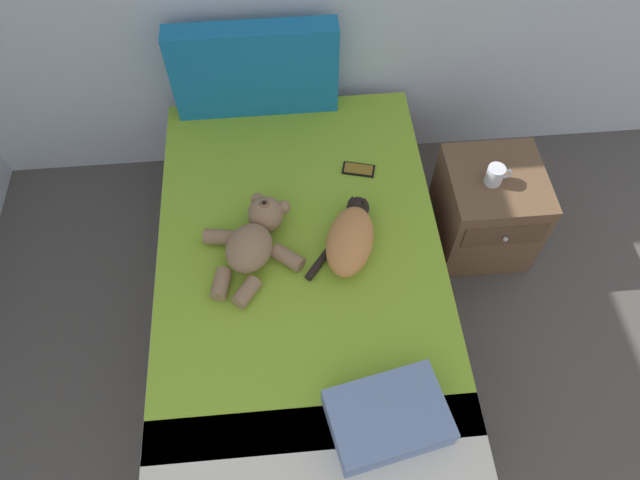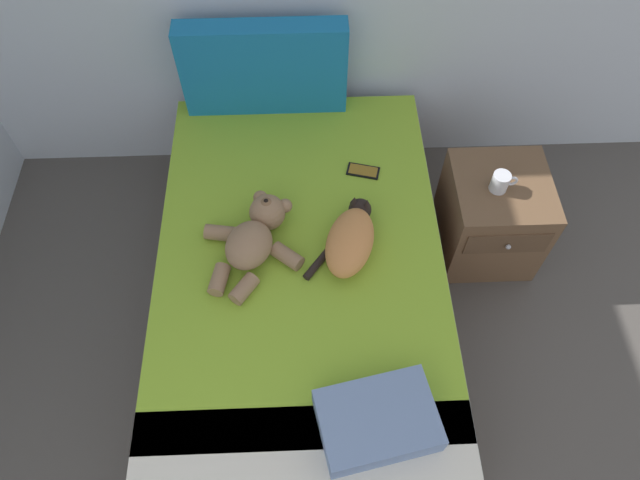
% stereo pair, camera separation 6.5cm
% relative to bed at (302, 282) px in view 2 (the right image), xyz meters
% --- Properties ---
extents(ground_plane, '(9.98, 9.98, 0.00)m').
position_rel_bed_xyz_m(ground_plane, '(0.38, -0.82, -0.25)').
color(ground_plane, '#4C4742').
extents(bed, '(1.25, 1.92, 0.51)m').
position_rel_bed_xyz_m(bed, '(0.00, 0.00, 0.00)').
color(bed, brown).
rests_on(bed, ground_plane).
extents(patterned_cushion, '(0.78, 0.12, 0.47)m').
position_rel_bed_xyz_m(patterned_cushion, '(-0.15, 0.88, 0.49)').
color(patterned_cushion, '#1972AD').
rests_on(patterned_cushion, bed).
extents(cat, '(0.34, 0.42, 0.15)m').
position_rel_bed_xyz_m(cat, '(0.21, 0.01, 0.33)').
color(cat, '#D18447').
rests_on(cat, bed).
extents(teddy_bear, '(0.42, 0.51, 0.17)m').
position_rel_bed_xyz_m(teddy_bear, '(-0.19, 0.04, 0.33)').
color(teddy_bear, '#937051').
rests_on(teddy_bear, bed).
extents(cell_phone, '(0.16, 0.11, 0.01)m').
position_rel_bed_xyz_m(cell_phone, '(0.30, 0.43, 0.26)').
color(cell_phone, black).
rests_on(cell_phone, bed).
extents(throw_pillow, '(0.45, 0.35, 0.11)m').
position_rel_bed_xyz_m(throw_pillow, '(0.26, -0.73, 0.31)').
color(throw_pillow, '#728CB7').
rests_on(throw_pillow, bed).
extents(nightstand, '(0.45, 0.49, 0.51)m').
position_rel_bed_xyz_m(nightstand, '(0.94, 0.33, 0.00)').
color(nightstand, brown).
rests_on(nightstand, ground_plane).
extents(mug, '(0.12, 0.08, 0.09)m').
position_rel_bed_xyz_m(mug, '(0.91, 0.31, 0.30)').
color(mug, silver).
rests_on(mug, nightstand).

